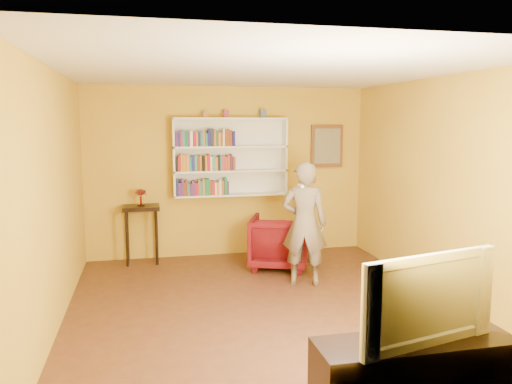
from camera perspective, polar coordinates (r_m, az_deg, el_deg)
room_shell at (r=5.67m, az=1.16°, el=-3.44°), size 5.30×5.80×2.88m
bookshelf at (r=7.94m, az=-3.02°, el=4.01°), size 1.80×0.29×1.23m
books_row_lower at (r=7.81m, az=-6.19°, el=0.49°), size 0.81×0.19×0.27m
books_row_middle at (r=7.78m, az=-5.85°, el=3.30°), size 0.92×0.19×0.27m
books_row_upper at (r=7.76m, az=-5.85°, el=6.11°), size 0.92×0.19×0.27m
ornament_left at (r=7.80m, az=-5.81°, el=8.83°), size 0.07×0.07×0.10m
ornament_centre at (r=7.85m, az=-3.47°, el=8.91°), size 0.08×0.08×0.12m
ornament_right at (r=7.97m, az=0.80°, el=8.95°), size 0.09×0.09×0.13m
framed_painting at (r=8.41m, az=8.10°, el=5.22°), size 0.55×0.05×0.70m
console_table at (r=7.77m, az=-12.97°, el=-2.65°), size 0.54×0.41×0.89m
ruby_lustre at (r=7.72m, az=-13.05°, el=-0.18°), size 0.16×0.16×0.26m
armchair at (r=7.41m, az=2.69°, el=-5.72°), size 1.08×1.09×0.77m
person at (r=6.59m, az=5.55°, el=-3.63°), size 0.70×0.58×1.64m
game_remote at (r=6.26m, az=5.13°, el=0.71°), size 0.04×0.15×0.04m
tv_cabinet at (r=4.13m, az=17.65°, el=-19.24°), size 1.52×0.46×0.54m
television at (r=3.89m, az=18.04°, el=-11.20°), size 1.18×0.42×0.68m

